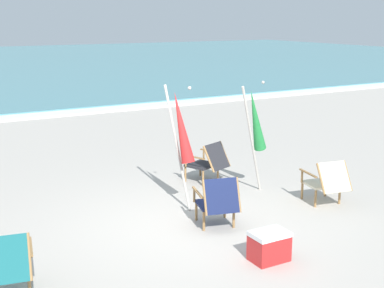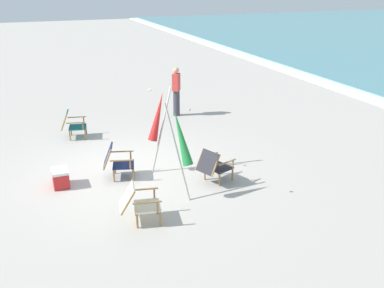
{
  "view_description": "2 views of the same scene",
  "coord_description": "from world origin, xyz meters",
  "px_view_note": "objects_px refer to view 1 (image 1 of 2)",
  "views": [
    {
      "loc": [
        -3.74,
        -6.7,
        3.11
      ],
      "look_at": [
        0.8,
        1.33,
        0.9
      ],
      "focal_mm": 50.0,
      "sensor_mm": 36.0,
      "label": 1
    },
    {
      "loc": [
        9.86,
        -2.14,
        4.43
      ],
      "look_at": [
        0.37,
        1.54,
        0.6
      ],
      "focal_mm": 42.0,
      "sensor_mm": 36.0,
      "label": 2
    }
  ],
  "objects_px": {
    "beach_chair_far_center": "(6,264)",
    "umbrella_furled_green": "(255,121)",
    "beach_chair_front_right": "(209,161)",
    "umbrella_furled_red": "(181,129)",
    "beach_chair_back_right": "(327,181)",
    "beach_chair_mid_center": "(218,201)",
    "cooler_box": "(269,246)"
  },
  "relations": [
    {
      "from": "beach_chair_far_center",
      "to": "umbrella_furled_green",
      "type": "relative_size",
      "value": 0.4
    },
    {
      "from": "beach_chair_front_right",
      "to": "umbrella_furled_red",
      "type": "height_order",
      "value": "umbrella_furled_red"
    },
    {
      "from": "beach_chair_back_right",
      "to": "umbrella_furled_green",
      "type": "relative_size",
      "value": 0.43
    },
    {
      "from": "beach_chair_mid_center",
      "to": "beach_chair_far_center",
      "type": "height_order",
      "value": "same"
    },
    {
      "from": "beach_chair_front_right",
      "to": "beach_chair_back_right",
      "type": "height_order",
      "value": "beach_chair_front_right"
    },
    {
      "from": "beach_chair_back_right",
      "to": "umbrella_furled_red",
      "type": "xyz_separation_m",
      "value": [
        -2.19,
        1.09,
        0.92
      ]
    },
    {
      "from": "beach_chair_mid_center",
      "to": "umbrella_furled_red",
      "type": "distance_m",
      "value": 1.39
    },
    {
      "from": "beach_chair_back_right",
      "to": "umbrella_furled_green",
      "type": "distance_m",
      "value": 1.59
    },
    {
      "from": "beach_chair_front_right",
      "to": "beach_chair_mid_center",
      "type": "bearing_deg",
      "value": -117.63
    },
    {
      "from": "beach_chair_front_right",
      "to": "umbrella_furled_green",
      "type": "bearing_deg",
      "value": -66.58
    },
    {
      "from": "umbrella_furled_green",
      "to": "cooler_box",
      "type": "xyz_separation_m",
      "value": [
        -1.45,
        -2.35,
        -1.11
      ]
    },
    {
      "from": "umbrella_furled_green",
      "to": "beach_chair_far_center",
      "type": "bearing_deg",
      "value": -159.94
    },
    {
      "from": "beach_chair_front_right",
      "to": "umbrella_furled_green",
      "type": "height_order",
      "value": "umbrella_furled_green"
    },
    {
      "from": "beach_chair_back_right",
      "to": "beach_chair_far_center",
      "type": "bearing_deg",
      "value": -173.93
    },
    {
      "from": "beach_chair_mid_center",
      "to": "beach_chair_front_right",
      "type": "bearing_deg",
      "value": 62.37
    },
    {
      "from": "umbrella_furled_red",
      "to": "umbrella_furled_green",
      "type": "bearing_deg",
      "value": 1.3
    },
    {
      "from": "umbrella_furled_green",
      "to": "beach_chair_mid_center",
      "type": "bearing_deg",
      "value": -143.32
    },
    {
      "from": "beach_chair_front_right",
      "to": "beach_chair_far_center",
      "type": "xyz_separation_m",
      "value": [
        -4.22,
        -2.61,
        0.01
      ]
    },
    {
      "from": "beach_chair_back_right",
      "to": "umbrella_furled_green",
      "type": "xyz_separation_m",
      "value": [
        -0.69,
        1.12,
        0.89
      ]
    },
    {
      "from": "umbrella_furled_red",
      "to": "cooler_box",
      "type": "height_order",
      "value": "umbrella_furled_red"
    },
    {
      "from": "beach_chair_front_right",
      "to": "beach_chair_far_center",
      "type": "bearing_deg",
      "value": -148.29
    },
    {
      "from": "umbrella_furled_green",
      "to": "cooler_box",
      "type": "height_order",
      "value": "umbrella_furled_green"
    },
    {
      "from": "beach_chair_front_right",
      "to": "beach_chair_mid_center",
      "type": "distance_m",
      "value": 2.25
    },
    {
      "from": "umbrella_furled_red",
      "to": "cooler_box",
      "type": "xyz_separation_m",
      "value": [
        0.05,
        -2.31,
        -1.14
      ]
    },
    {
      "from": "beach_chair_front_right",
      "to": "cooler_box",
      "type": "relative_size",
      "value": 1.85
    },
    {
      "from": "umbrella_furled_green",
      "to": "umbrella_furled_red",
      "type": "distance_m",
      "value": 1.5
    },
    {
      "from": "beach_chair_back_right",
      "to": "cooler_box",
      "type": "distance_m",
      "value": 2.48
    },
    {
      "from": "beach_chair_far_center",
      "to": "cooler_box",
      "type": "bearing_deg",
      "value": -11.82
    },
    {
      "from": "beach_chair_back_right",
      "to": "cooler_box",
      "type": "xyz_separation_m",
      "value": [
        -2.14,
        -1.23,
        -0.22
      ]
    },
    {
      "from": "umbrella_furled_red",
      "to": "cooler_box",
      "type": "distance_m",
      "value": 2.58
    },
    {
      "from": "umbrella_furled_green",
      "to": "umbrella_furled_red",
      "type": "bearing_deg",
      "value": -178.7
    },
    {
      "from": "beach_chair_back_right",
      "to": "cooler_box",
      "type": "bearing_deg",
      "value": -150.22
    }
  ]
}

